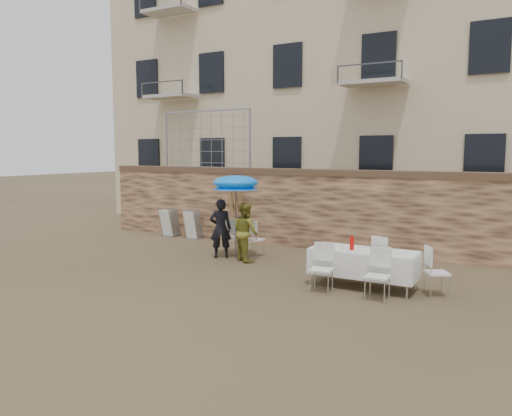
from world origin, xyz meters
The scene contains 18 objects.
ground centered at (0.00, 0.00, 0.00)m, with size 80.00×80.00×0.00m, color brown.
stone_wall centered at (0.00, 5.00, 1.10)m, with size 13.00×0.50×2.20m, color #8D6546.
apartment_building centered at (0.00, 12.00, 7.50)m, with size 20.00×8.00×15.00m, color #C5B28E.
chain_link_fence centered at (-3.00, 5.00, 3.10)m, with size 3.20×0.06×1.80m, color gray, non-canonical shape.
man_suit centered at (-0.85, 2.55, 0.77)m, with size 0.56×0.37×1.53m, color black.
woman_dress centered at (-0.10, 2.55, 0.74)m, with size 0.72×0.56×1.48m, color #A5A132.
umbrella centered at (-0.45, 2.65, 1.89)m, with size 1.18×1.18×2.01m.
couple_chair_left centered at (-0.85, 3.10, 0.48)m, with size 0.48×0.48×0.96m, color white, non-canonical shape.
couple_chair_right centered at (-0.15, 3.10, 0.48)m, with size 0.48×0.48×0.96m, color white, non-canonical shape.
banquet_table centered at (3.23, 1.59, 0.73)m, with size 2.10×0.85×0.78m.
soda_bottle centered at (3.03, 1.44, 0.91)m, with size 0.09×0.09×0.26m, color red.
table_chair_front_left centered at (2.63, 0.84, 0.48)m, with size 0.48×0.48×0.96m, color white, non-canonical shape.
table_chair_front_right centered at (3.73, 0.84, 0.48)m, with size 0.48×0.48×0.96m, color white, non-canonical shape.
table_chair_back centered at (3.43, 2.39, 0.48)m, with size 0.48×0.48×0.96m, color white, non-canonical shape.
table_chair_side centered at (4.63, 1.69, 0.48)m, with size 0.48×0.48×0.96m, color white, non-canonical shape.
chair_stack_left centered at (-4.08, 4.65, 0.46)m, with size 0.46×0.55×0.92m, color white, non-canonical shape.
chair_stack_right centered at (-3.18, 4.65, 0.46)m, with size 0.46×0.47×0.92m, color white, non-canonical shape.
wood_planks centered at (-1.58, 4.72, 1.00)m, with size 0.70×0.20×2.00m, color #A37749, non-canonical shape.
Camera 1 is at (6.20, -8.04, 2.74)m, focal length 35.00 mm.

